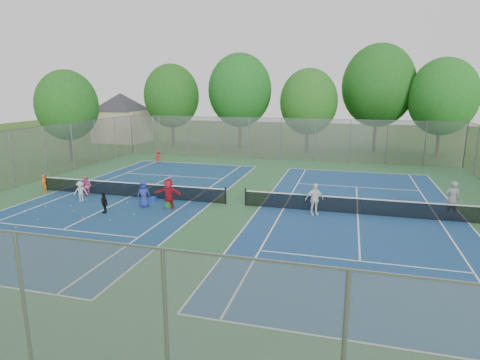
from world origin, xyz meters
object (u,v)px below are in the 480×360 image
net_right (358,206)px  ball_hopper (169,203)px  net_left (130,190)px  ball_crate (153,199)px  instructor (452,199)px

net_right → ball_hopper: (-10.56, -1.61, -0.16)m
net_left → ball_crate: net_left is taller
ball_hopper → instructor: 15.65m
ball_crate → instructor: bearing=5.1°
ball_crate → ball_hopper: size_ratio=0.52×
ball_crate → ball_hopper: (1.55, -1.09, 0.16)m
net_left → ball_hopper: 3.80m
net_right → instructor: (4.85, 0.99, 0.52)m
ball_crate → instructor: size_ratio=0.16×
instructor → ball_hopper: bearing=9.8°
ball_hopper → instructor: (15.41, 2.60, 0.68)m
ball_crate → ball_hopper: bearing=-35.1°
net_right → ball_crate: net_right is taller
ball_crate → ball_hopper: 1.91m
ball_crate → ball_hopper: ball_hopper is taller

